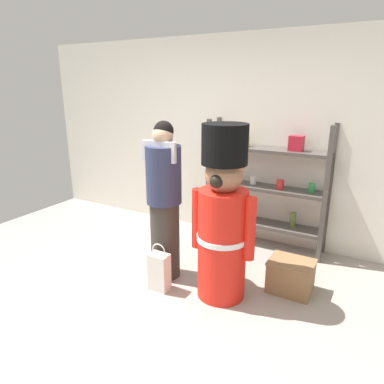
# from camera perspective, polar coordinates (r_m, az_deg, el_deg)

# --- Properties ---
(ground_plane) EXTENTS (6.40, 6.40, 0.00)m
(ground_plane) POSITION_cam_1_polar(r_m,az_deg,el_deg) (3.33, -7.87, -19.69)
(ground_plane) COLOR #9E9389
(back_wall) EXTENTS (6.40, 0.12, 2.60)m
(back_wall) POSITION_cam_1_polar(r_m,az_deg,el_deg) (4.65, 8.10, 8.46)
(back_wall) COLOR silver
(back_wall) RESTS_ON ground_plane
(merchandise_shelf) EXTENTS (1.49, 0.35, 1.58)m
(merchandise_shelf) POSITION_cam_1_polar(r_m,az_deg,el_deg) (4.41, 12.08, 1.09)
(merchandise_shelf) COLOR #4C4742
(merchandise_shelf) RESTS_ON ground_plane
(teddy_bear_guard) EXTENTS (0.64, 0.48, 1.67)m
(teddy_bear_guard) POSITION_cam_1_polar(r_m,az_deg,el_deg) (3.25, 5.04, -4.47)
(teddy_bear_guard) COLOR red
(teddy_bear_guard) RESTS_ON ground_plane
(person_shopper) EXTENTS (0.38, 0.36, 1.66)m
(person_shopper) POSITION_cam_1_polar(r_m,az_deg,el_deg) (3.58, -4.56, -1.41)
(person_shopper) COLOR #38332D
(person_shopper) RESTS_ON ground_plane
(shopping_bag) EXTENTS (0.20, 0.14, 0.50)m
(shopping_bag) POSITION_cam_1_polar(r_m,az_deg,el_deg) (3.59, -5.37, -12.79)
(shopping_bag) COLOR silver
(shopping_bag) RESTS_ON ground_plane
(display_crate) EXTENTS (0.43, 0.34, 0.33)m
(display_crate) POSITION_cam_1_polar(r_m,az_deg,el_deg) (3.70, 15.81, -13.05)
(display_crate) COLOR olive
(display_crate) RESTS_ON ground_plane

